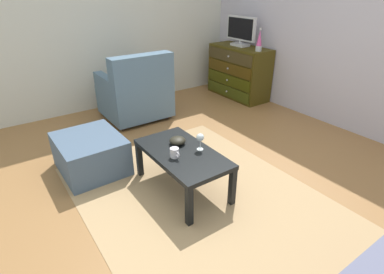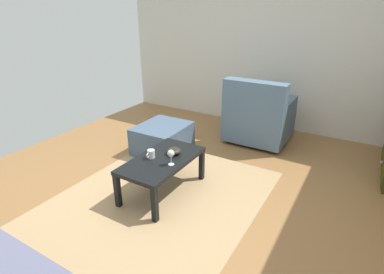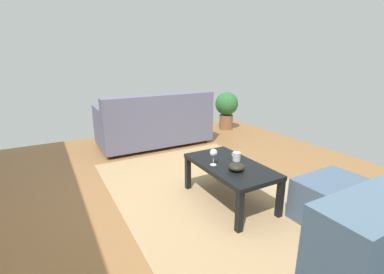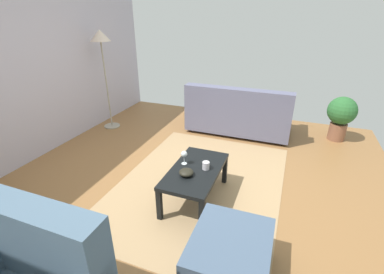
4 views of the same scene
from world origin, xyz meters
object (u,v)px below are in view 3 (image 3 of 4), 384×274
Objects in this scene: mug at (236,156)px; couch_large at (155,124)px; potted_plant at (227,107)px; bowl_decorative at (236,167)px; coffee_table at (230,169)px; wine_glass at (214,153)px; ottoman at (347,207)px.

couch_large is (2.00, 0.05, -0.10)m from mug.
bowl_decorative is at bearing 145.54° from potted_plant.
potted_plant is (0.25, -1.58, 0.10)m from couch_large.
mug is 0.76× the size of bowl_decorative.
couch_large reaches higher than coffee_table.
wine_glass is at bearing 141.42° from potted_plant.
coffee_table is at bearing -17.26° from bowl_decorative.
ottoman is at bearing -139.55° from wine_glass.
mug is 0.24m from bowl_decorative.
mug is 1.01m from ottoman.
bowl_decorative is (-0.21, -0.11, -0.08)m from wine_glass.
mug is 0.16× the size of potted_plant.
wine_glass is 2.00m from couch_large.
couch_large is at bearing 1.56° from mug.
ottoman is (-2.85, -0.53, -0.15)m from couch_large.
wine_glass reaches higher than mug.
couch_large is (1.98, -0.20, -0.17)m from wine_glass.
coffee_table is 2.81m from potted_plant.
potted_plant reaches higher than wine_glass.
potted_plant is at bearing -35.39° from coffee_table.
potted_plant reaches higher than mug.
mug is at bearing 145.88° from potted_plant.
ottoman is at bearing 161.37° from potted_plant.
mug is (0.04, -0.10, 0.09)m from coffee_table.
couch_large is 2.90m from ottoman.
wine_glass is 0.27m from mug.
ottoman is 0.97× the size of potted_plant.
bowl_decorative is (-0.19, 0.15, -0.01)m from mug.
coffee_table is at bearing -110.71° from wine_glass.
wine_glass is 2.86m from potted_plant.
coffee_table reaches higher than ottoman.
mug reaches higher than bowl_decorative.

